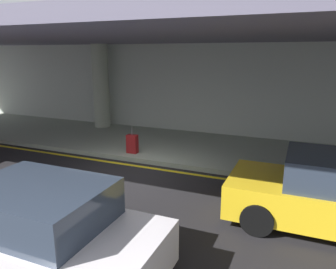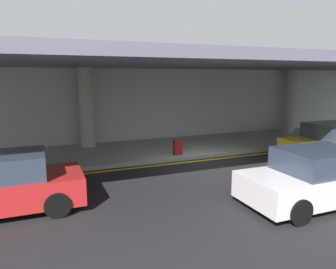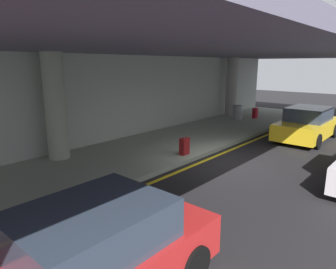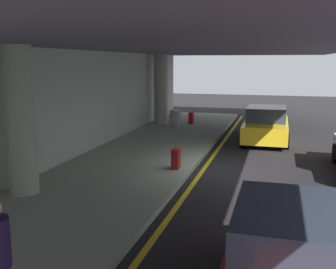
{
  "view_description": "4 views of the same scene",
  "coord_description": "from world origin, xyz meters",
  "px_view_note": "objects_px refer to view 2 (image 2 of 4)",
  "views": [
    {
      "loc": [
        4.4,
        -7.69,
        3.4
      ],
      "look_at": [
        0.49,
        1.62,
        0.87
      ],
      "focal_mm": 34.73,
      "sensor_mm": 36.0,
      "label": 1
    },
    {
      "loc": [
        -6.0,
        -10.4,
        3.4
      ],
      "look_at": [
        -1.25,
        1.34,
        1.08
      ],
      "focal_mm": 33.79,
      "sensor_mm": 36.0,
      "label": 2
    },
    {
      "loc": [
        -9.18,
        -5.09,
        3.4
      ],
      "look_at": [
        -0.85,
        2.19,
        0.81
      ],
      "focal_mm": 32.19,
      "sensor_mm": 36.0,
      "label": 3
    },
    {
      "loc": [
        -12.34,
        -1.51,
        3.4
      ],
      "look_at": [
        -0.6,
        1.77,
        1.18
      ],
      "focal_mm": 42.85,
      "sensor_mm": 36.0,
      "label": 4
    }
  ],
  "objects_px": {
    "car_white": "(316,178)",
    "support_column_left_mid": "(290,101)",
    "trash_bin_steel": "(287,127)",
    "suitcase_upright_secondary": "(311,129)",
    "suitcase_upright_primary": "(178,147)",
    "support_column_far_left": "(87,108)",
    "car_yellow_taxi": "(331,142)"
  },
  "relations": [
    {
      "from": "trash_bin_steel",
      "to": "suitcase_upright_secondary",
      "type": "bearing_deg",
      "value": -24.16
    },
    {
      "from": "support_column_left_mid",
      "to": "car_yellow_taxi",
      "type": "distance_m",
      "value": 6.37
    },
    {
      "from": "car_yellow_taxi",
      "to": "car_white",
      "type": "bearing_deg",
      "value": 38.76
    },
    {
      "from": "support_column_far_left",
      "to": "suitcase_upright_primary",
      "type": "relative_size",
      "value": 4.06
    },
    {
      "from": "support_column_far_left",
      "to": "trash_bin_steel",
      "type": "relative_size",
      "value": 4.29
    },
    {
      "from": "support_column_far_left",
      "to": "support_column_left_mid",
      "type": "distance_m",
      "value": 12.0
    },
    {
      "from": "support_column_left_mid",
      "to": "car_yellow_taxi",
      "type": "xyz_separation_m",
      "value": [
        -2.83,
        -5.57,
        -1.26
      ]
    },
    {
      "from": "trash_bin_steel",
      "to": "support_column_far_left",
      "type": "bearing_deg",
      "value": 174.46
    },
    {
      "from": "support_column_far_left",
      "to": "suitcase_upright_primary",
      "type": "xyz_separation_m",
      "value": [
        3.25,
        -3.09,
        -1.51
      ]
    },
    {
      "from": "suitcase_upright_primary",
      "to": "support_column_far_left",
      "type": "bearing_deg",
      "value": 160.02
    },
    {
      "from": "car_white",
      "to": "support_column_left_mid",
      "type": "bearing_deg",
      "value": -131.82
    },
    {
      "from": "car_yellow_taxi",
      "to": "trash_bin_steel",
      "type": "xyz_separation_m",
      "value": [
        1.79,
        4.5,
        -0.14
      ]
    },
    {
      "from": "car_yellow_taxi",
      "to": "trash_bin_steel",
      "type": "relative_size",
      "value": 4.82
    },
    {
      "from": "support_column_left_mid",
      "to": "trash_bin_steel",
      "type": "height_order",
      "value": "support_column_left_mid"
    },
    {
      "from": "support_column_left_mid",
      "to": "suitcase_upright_primary",
      "type": "relative_size",
      "value": 4.06
    },
    {
      "from": "suitcase_upright_primary",
      "to": "suitcase_upright_secondary",
      "type": "relative_size",
      "value": 1.0
    },
    {
      "from": "suitcase_upright_secondary",
      "to": "support_column_left_mid",
      "type": "bearing_deg",
      "value": 93.53
    },
    {
      "from": "support_column_left_mid",
      "to": "suitcase_upright_primary",
      "type": "bearing_deg",
      "value": -160.55
    },
    {
      "from": "suitcase_upright_primary",
      "to": "trash_bin_steel",
      "type": "xyz_separation_m",
      "value": [
        7.71,
        2.03,
        0.11
      ]
    },
    {
      "from": "suitcase_upright_primary",
      "to": "suitcase_upright_secondary",
      "type": "bearing_deg",
      "value": 32.97
    },
    {
      "from": "car_white",
      "to": "support_column_far_left",
      "type": "bearing_deg",
      "value": -64.49
    },
    {
      "from": "support_column_far_left",
      "to": "trash_bin_steel",
      "type": "distance_m",
      "value": 11.1
    },
    {
      "from": "suitcase_upright_secondary",
      "to": "car_white",
      "type": "bearing_deg",
      "value": -138.82
    },
    {
      "from": "car_yellow_taxi",
      "to": "suitcase_upright_secondary",
      "type": "bearing_deg",
      "value": -125.73
    },
    {
      "from": "suitcase_upright_primary",
      "to": "trash_bin_steel",
      "type": "distance_m",
      "value": 7.98
    },
    {
      "from": "car_white",
      "to": "suitcase_upright_primary",
      "type": "bearing_deg",
      "value": -78.01
    },
    {
      "from": "support_column_left_mid",
      "to": "car_white",
      "type": "xyz_separation_m",
      "value": [
        -7.23,
        -8.89,
        -1.26
      ]
    },
    {
      "from": "support_column_left_mid",
      "to": "car_white",
      "type": "relative_size",
      "value": 0.89
    },
    {
      "from": "car_yellow_taxi",
      "to": "suitcase_upright_primary",
      "type": "relative_size",
      "value": 4.56
    },
    {
      "from": "car_yellow_taxi",
      "to": "trash_bin_steel",
      "type": "height_order",
      "value": "car_yellow_taxi"
    },
    {
      "from": "support_column_far_left",
      "to": "suitcase_upright_secondary",
      "type": "distance_m",
      "value": 12.39
    },
    {
      "from": "suitcase_upright_secondary",
      "to": "trash_bin_steel",
      "type": "height_order",
      "value": "suitcase_upright_secondary"
    }
  ]
}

